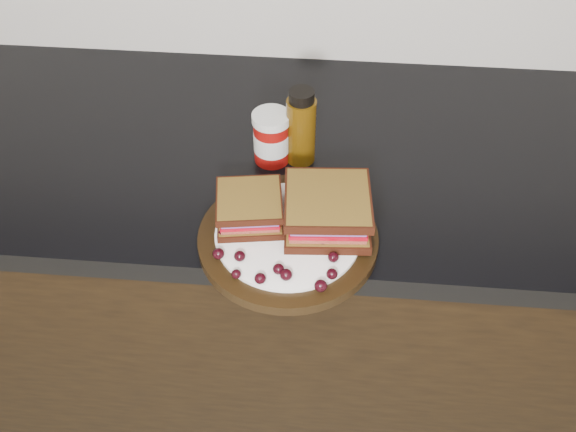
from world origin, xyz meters
name	(u,v)px	position (x,y,z in m)	size (l,w,h in m)	color
base_cabinets	(290,302)	(0.00, 1.70, 0.43)	(3.96, 0.58, 0.86)	black
countertop	(291,155)	(0.00, 1.70, 0.88)	(3.98, 0.60, 0.04)	black
plate	(288,239)	(0.01, 1.46, 0.91)	(0.28, 0.28, 0.02)	black
sandwich_left	(250,208)	(-0.05, 1.49, 0.95)	(0.10, 0.10, 0.05)	brown
sandwich_right	(327,210)	(0.07, 1.49, 0.95)	(0.13, 0.13, 0.06)	brown
grape_0	(218,254)	(-0.08, 1.40, 0.93)	(0.02, 0.02, 0.02)	black
grape_1	(240,256)	(-0.05, 1.40, 0.93)	(0.02, 0.02, 0.02)	black
grape_2	(236,274)	(-0.05, 1.37, 0.93)	(0.01, 0.01, 0.01)	black
grape_3	(260,278)	(-0.02, 1.36, 0.93)	(0.02, 0.02, 0.02)	black
grape_4	(279,269)	(0.01, 1.38, 0.93)	(0.02, 0.02, 0.02)	black
grape_5	(286,275)	(0.02, 1.37, 0.93)	(0.02, 0.02, 0.02)	black
grape_6	(321,286)	(0.07, 1.36, 0.93)	(0.02, 0.02, 0.02)	black
grape_7	(332,274)	(0.09, 1.38, 0.93)	(0.02, 0.02, 0.02)	black
grape_8	(333,257)	(0.09, 1.41, 0.93)	(0.02, 0.02, 0.02)	black
grape_9	(323,244)	(0.07, 1.43, 0.93)	(0.02, 0.02, 0.02)	black
grape_10	(351,234)	(0.11, 1.46, 0.93)	(0.02, 0.02, 0.02)	black
grape_11	(333,222)	(0.08, 1.48, 0.93)	(0.02, 0.02, 0.01)	black
grape_12	(328,216)	(0.08, 1.50, 0.93)	(0.02, 0.02, 0.02)	black
grape_13	(256,202)	(-0.04, 1.52, 0.93)	(0.02, 0.02, 0.02)	black
grape_14	(244,206)	(-0.06, 1.51, 0.93)	(0.02, 0.02, 0.02)	black
grape_15	(250,224)	(-0.04, 1.47, 0.93)	(0.02, 0.02, 0.02)	black
grape_16	(223,234)	(-0.08, 1.44, 0.93)	(0.02, 0.02, 0.02)	black
grape_17	(254,206)	(-0.04, 1.51, 0.93)	(0.02, 0.02, 0.02)	black
grape_18	(243,216)	(-0.06, 1.48, 0.93)	(0.02, 0.02, 0.02)	black
grape_19	(233,217)	(-0.07, 1.48, 0.93)	(0.02, 0.02, 0.02)	black
condiment_jar	(272,138)	(-0.03, 1.66, 0.95)	(0.07, 0.07, 0.10)	maroon
oil_bottle	(301,126)	(0.02, 1.67, 0.97)	(0.05, 0.05, 0.14)	#4A2F07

